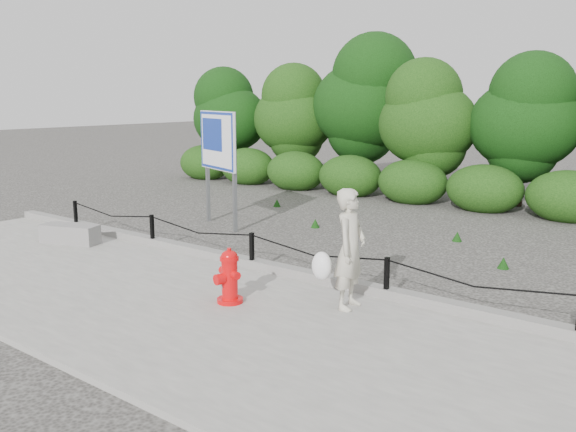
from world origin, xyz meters
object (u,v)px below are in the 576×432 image
(advertising_sign, at_px, (218,146))
(pedestrian, at_px, (348,250))
(fire_hydrant, at_px, (229,277))
(concrete_block, at_px, (70,234))

(advertising_sign, bearing_deg, pedestrian, -9.64)
(fire_hydrant, xyz_separation_m, advertising_sign, (-3.85, 3.77, 1.35))
(advertising_sign, bearing_deg, concrete_block, -86.74)
(fire_hydrant, height_order, concrete_block, fire_hydrant)
(fire_hydrant, distance_m, advertising_sign, 5.56)
(fire_hydrant, xyz_separation_m, pedestrian, (1.39, 0.84, 0.42))
(fire_hydrant, bearing_deg, concrete_block, -173.06)
(pedestrian, xyz_separation_m, concrete_block, (-6.16, -0.22, -0.61))
(fire_hydrant, relative_size, concrete_block, 0.68)
(pedestrian, relative_size, concrete_block, 1.42)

